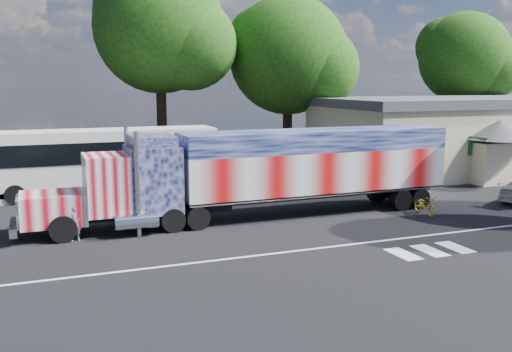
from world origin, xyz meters
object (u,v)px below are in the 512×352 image
object	(u,v)px
woman	(75,223)
semi_truck	(267,170)
coach_bus	(104,161)
tree_ne_a	(290,56)
tree_far_ne	(466,58)
tree_n_mid	(162,28)
bicycle	(425,205)

from	to	relation	value
woman	semi_truck	bearing A→B (deg)	-2.83
semi_truck	woman	bearing A→B (deg)	-173.26
coach_bus	tree_ne_a	bearing A→B (deg)	24.26
semi_truck	tree_far_ne	world-z (taller)	tree_far_ne
tree_n_mid	woman	bearing A→B (deg)	-113.63
coach_bus	tree_n_mid	size ratio (longest dim) A/B	0.87
coach_bus	tree_far_ne	xyz separation A→B (m)	(32.13, 7.99, 6.43)
woman	tree_ne_a	bearing A→B (deg)	34.20
woman	tree_n_mid	bearing A→B (deg)	56.80
tree_far_ne	woman	bearing A→B (deg)	-153.01
semi_truck	coach_bus	bearing A→B (deg)	127.11
bicycle	tree_far_ne	distance (m)	27.53
tree_ne_a	tree_n_mid	size ratio (longest dim) A/B	0.87
bicycle	tree_far_ne	bearing A→B (deg)	50.51
semi_truck	tree_n_mid	size ratio (longest dim) A/B	1.40
coach_bus	tree_ne_a	world-z (taller)	tree_ne_a
tree_ne_a	tree_n_mid	xyz separation A→B (m)	(-9.43, 0.71, 1.73)
coach_bus	bicycle	xyz separation A→B (m)	(13.67, -10.85, -1.43)
bicycle	tree_far_ne	size ratio (longest dim) A/B	0.14
tree_n_mid	coach_bus	bearing A→B (deg)	-124.89
tree_far_ne	tree_ne_a	bearing A→B (deg)	-175.25
coach_bus	tree_far_ne	distance (m)	33.73
woman	tree_far_ne	bearing A→B (deg)	17.42
bicycle	woman	bearing A→B (deg)	-179.74
coach_bus	tree_far_ne	bearing A→B (deg)	13.96
coach_bus	bicycle	size ratio (longest dim) A/B	7.08
woman	tree_far_ne	xyz separation A→B (m)	(34.43, 17.53, 7.60)
bicycle	tree_far_ne	world-z (taller)	tree_far_ne
bicycle	tree_ne_a	bearing A→B (deg)	92.29
tree_far_ne	semi_truck	bearing A→B (deg)	-147.29
woman	bicycle	distance (m)	16.02
semi_truck	coach_bus	xyz separation A→B (m)	(-6.44, 8.51, -0.33)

